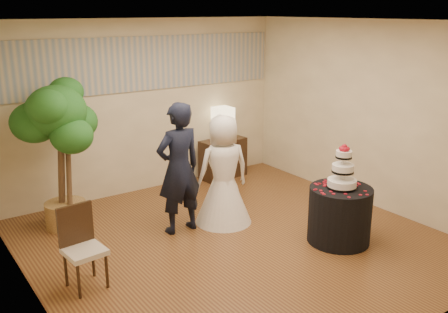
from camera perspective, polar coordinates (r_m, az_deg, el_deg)
floor at (r=6.65m, az=1.29°, el=-9.67°), size 5.00×5.00×0.00m
ceiling at (r=5.97m, az=1.47°, el=15.24°), size 5.00×5.00×0.00m
wall_back at (r=8.26m, az=-9.00°, el=5.62°), size 5.00×0.06×2.80m
wall_front at (r=4.49m, az=20.66°, el=-4.56°), size 5.00×0.06×2.80m
wall_left at (r=5.15m, az=-21.69°, el=-2.02°), size 0.06×5.00×2.80m
wall_right at (r=7.87m, az=16.27°, el=4.62°), size 0.06×5.00×2.80m
mural_border at (r=8.14m, az=-9.16°, el=10.44°), size 4.90×0.02×0.85m
groom at (r=6.66m, az=-5.19°, el=-1.37°), size 0.67×0.45×1.79m
bride at (r=6.95m, az=-0.07°, el=-1.54°), size 0.94×0.94×1.56m
cake_table at (r=6.67m, az=13.07°, el=-6.52°), size 1.06×1.06×0.74m
wedding_cake at (r=6.45m, az=13.45°, el=-1.10°), size 0.38×0.38×0.58m
console at (r=8.96m, az=-0.12°, el=-0.22°), size 0.88×0.46×0.70m
table_lamp at (r=8.80m, az=-0.12°, el=3.79°), size 0.31×0.31×0.58m
ficus_tree at (r=7.07m, az=-18.20°, el=0.20°), size 1.33×1.33×2.10m
side_chair at (r=5.65m, az=-15.67°, el=-10.14°), size 0.46×0.48×0.91m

